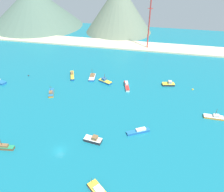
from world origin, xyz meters
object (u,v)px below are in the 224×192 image
Objects in this scene: buoy_1 at (193,89)px; radio_tower at (149,25)px; fishing_boat_7 at (2,147)px; fishing_boat_9 at (72,75)px; fishing_boat_1 at (139,131)px; fishing_boat_0 at (98,190)px; fishing_boat_12 at (127,86)px; buoy_2 at (29,76)px; fishing_boat_5 at (51,93)px; fishing_boat_4 at (214,117)px; fishing_boat_10 at (169,84)px; fishing_boat_11 at (105,81)px; fishing_boat_3 at (93,140)px; fishing_boat_6 at (92,77)px.

radio_tower reaches higher than buoy_1.
fishing_boat_7 is 0.96× the size of fishing_boat_9.
fishing_boat_1 is 59.79m from fishing_boat_9.
fishing_boat_1 is (9.45, 29.89, -0.21)m from fishing_boat_0.
radio_tower is at bearing 83.93° from fishing_boat_12.
fishing_boat_5 is at bearing -35.97° from buoy_2.
buoy_1 is 94.64m from buoy_2.
fishing_boat_0 is 0.85× the size of fishing_boat_4.
fishing_boat_10 is 8.21× the size of buoy_2.
fishing_boat_11 is at bearing 101.51° from fishing_boat_0.
fishing_boat_5 is 40.35m from fishing_boat_12.
fishing_boat_3 is 0.20× the size of radio_tower.
buoy_1 is (-7.16, 23.37, -0.48)m from fishing_boat_4.
fishing_boat_5 is at bearing -127.63° from fishing_boat_6.
fishing_boat_9 is 68.62m from buoy_1.
radio_tower is at bearing 68.32° from fishing_boat_7.
fishing_boat_6 is 38.51m from buoy_2.
fishing_boat_12 reaches higher than fishing_boat_9.
buoy_1 is at bearing 49.58° from fishing_boat_3.
fishing_boat_9 reaches higher than fishing_boat_1.
fishing_boat_3 reaches higher than buoy_2.
fishing_boat_0 is 1.00× the size of fishing_boat_3.
fishing_boat_7 reaches higher than fishing_boat_10.
fishing_boat_3 reaches higher than fishing_boat_10.
buoy_1 is at bearing -1.24° from fishing_boat_6.
buoy_2 is at bearing 139.72° from fishing_boat_3.
buoy_2 is 0.02× the size of radio_tower.
fishing_boat_3 is 58.56m from fishing_boat_10.
fishing_boat_11 is 48.05m from buoy_1.
fishing_boat_9 is 11.36× the size of buoy_1.
radio_tower is at bearing 87.54° from fishing_boat_0.
fishing_boat_6 is 1.01× the size of fishing_boat_11.
fishing_boat_0 is 77.70m from buoy_1.
fishing_boat_7 is 87.30m from fishing_boat_10.
fishing_boat_1 is at bearing -52.40° from fishing_boat_6.
fishing_boat_10 is (43.67, 0.99, 0.05)m from fishing_boat_6.
buoy_2 is at bearing 144.03° from fishing_boat_5.
buoy_1 is at bearing 107.03° from fishing_boat_4.
fishing_boat_4 is at bearing -10.87° from buoy_2.
buoy_2 is (-21.98, 15.95, -0.58)m from fishing_boat_5.
fishing_boat_5 is at bearing 87.43° from fishing_boat_7.
fishing_boat_11 is at bearing -108.61° from radio_tower.
fishing_boat_7 is (-40.17, 10.15, -0.10)m from fishing_boat_0.
fishing_boat_5 is 1.00× the size of fishing_boat_11.
fishing_boat_5 reaches higher than fishing_boat_11.
fishing_boat_6 is 1.17× the size of fishing_boat_10.
fishing_boat_7 reaches higher than buoy_1.
fishing_boat_6 is at bearing 7.54° from buoy_2.
fishing_boat_6 reaches higher than fishing_boat_5.
fishing_boat_0 is at bearing -70.75° from fishing_boat_3.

